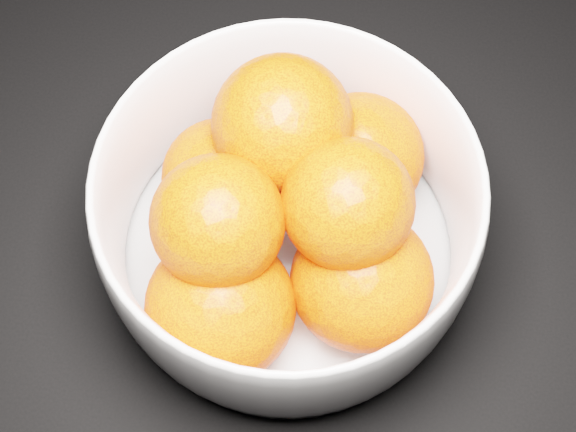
{
  "coord_description": "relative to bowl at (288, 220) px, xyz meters",
  "views": [
    {
      "loc": [
        -0.04,
        0.03,
        0.53
      ],
      "look_at": [
        -0.06,
        0.25,
        0.07
      ],
      "focal_mm": 50.0,
      "sensor_mm": 36.0,
      "label": 1
    }
  ],
  "objects": [
    {
      "name": "bowl",
      "position": [
        0.0,
        0.0,
        0.0
      ],
      "size": [
        0.25,
        0.25,
        0.12
      ],
      "rotation": [
        0.0,
        0.0,
        -0.27
      ],
      "color": "white",
      "rests_on": "ground"
    },
    {
      "name": "orange_pile",
      "position": [
        0.0,
        -0.0,
        0.02
      ],
      "size": [
        0.18,
        0.21,
        0.14
      ],
      "color": "#F64308",
      "rests_on": "bowl"
    }
  ]
}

